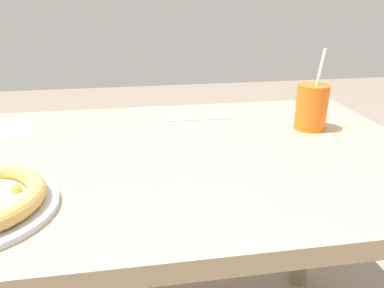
{
  "coord_description": "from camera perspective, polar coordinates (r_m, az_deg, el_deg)",
  "views": [
    {
      "loc": [
        -0.09,
        -0.86,
        1.11
      ],
      "look_at": [
        0.05,
        -0.03,
        0.78
      ],
      "focal_mm": 36.12,
      "sensor_mm": 36.0,
      "label": 1
    }
  ],
  "objects": [
    {
      "name": "paper_napkin",
      "position": [
        1.19,
        -26.35,
        1.54
      ],
      "size": [
        0.19,
        0.18,
        0.0
      ],
      "primitive_type": "cube",
      "rotation": [
        0.0,
        0.0,
        0.22
      ],
      "color": "white",
      "rests_on": "dining_table"
    },
    {
      "name": "fork",
      "position": [
        1.18,
        1.17,
        3.66
      ],
      "size": [
        0.2,
        0.02,
        0.0
      ],
      "color": "silver",
      "rests_on": "dining_table"
    },
    {
      "name": "drink_cup_colored",
      "position": [
        1.14,
        17.23,
        5.28
      ],
      "size": [
        0.09,
        0.09,
        0.22
      ],
      "color": "orange",
      "rests_on": "dining_table"
    },
    {
      "name": "dining_table",
      "position": [
        0.99,
        -2.93,
        -7.38
      ],
      "size": [
        1.25,
        0.82,
        0.75
      ],
      "color": "tan",
      "rests_on": "ground"
    }
  ]
}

